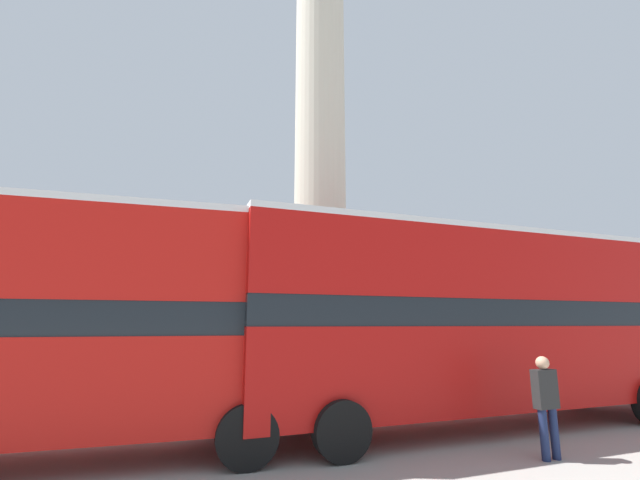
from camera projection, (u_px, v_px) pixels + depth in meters
ground_plane at (320, 387)px, 15.40m from camera, size 200.00×200.00×0.00m
monument_column at (320, 204)px, 16.73m from camera, size 6.38×6.38×20.71m
bus_b at (33, 317)px, 7.30m from camera, size 10.30×3.26×4.28m
bus_c at (472, 317)px, 9.94m from camera, size 10.99×2.76×4.35m
street_lamp at (443, 314)px, 15.01m from camera, size 0.37×0.37×5.02m
pedestrian_near_lamp at (546, 401)px, 7.36m from camera, size 0.45×0.22×1.69m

